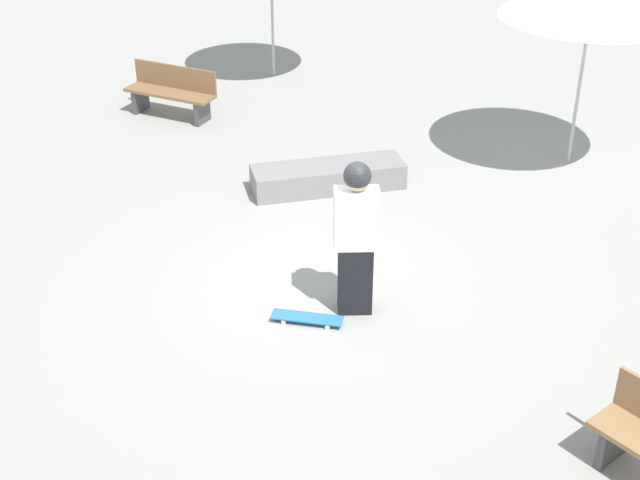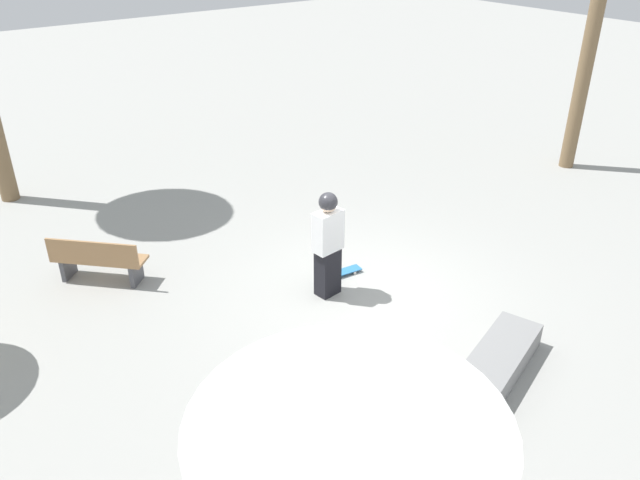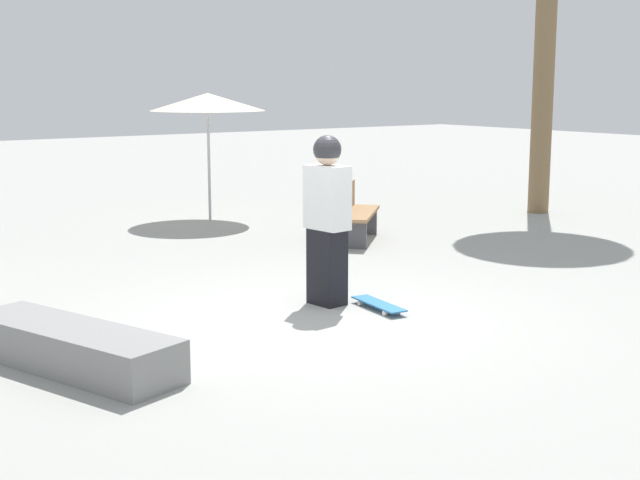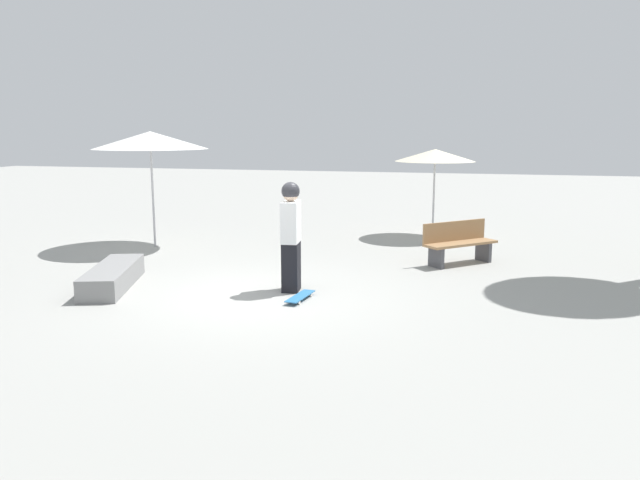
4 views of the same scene
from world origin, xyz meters
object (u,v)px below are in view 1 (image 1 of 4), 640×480
(bench_far, at_px, (172,92))
(shade_umbrella_white, at_px, (592,3))
(concrete_ledge, at_px, (328,177))
(skater_main, at_px, (356,233))
(skateboard, at_px, (307,318))

(bench_far, height_order, shade_umbrella_white, shade_umbrella_white)
(concrete_ledge, height_order, bench_far, bench_far)
(skater_main, height_order, skateboard, skater_main)
(skateboard, relative_size, shade_umbrella_white, 0.31)
(skater_main, distance_m, skateboard, 1.10)
(concrete_ledge, xyz_separation_m, shade_umbrella_white, (-3.59, -1.20, 2.25))
(skater_main, xyz_separation_m, bench_far, (3.36, -5.61, -0.56))
(skater_main, bearing_deg, skateboard, 24.07)
(skater_main, bearing_deg, shade_umbrella_white, -132.50)
(skater_main, relative_size, bench_far, 1.11)
(skateboard, xyz_separation_m, bench_far, (2.85, -5.92, 0.37))
(skater_main, distance_m, bench_far, 6.57)
(skater_main, height_order, concrete_ledge, skater_main)
(skateboard, height_order, concrete_ledge, concrete_ledge)
(skateboard, distance_m, bench_far, 6.58)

